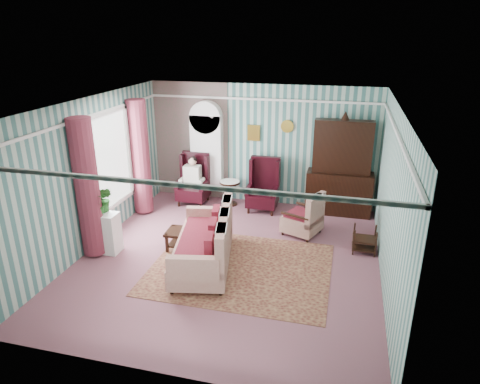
% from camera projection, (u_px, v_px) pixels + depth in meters
% --- Properties ---
extents(floor, '(6.00, 6.00, 0.00)m').
position_uv_depth(floor, '(229.00, 258.00, 8.10)').
color(floor, '#864E56').
rests_on(floor, ground).
extents(room_shell, '(5.53, 6.02, 2.91)m').
position_uv_depth(room_shell, '(198.00, 152.00, 7.68)').
color(room_shell, '#3C6D68').
rests_on(room_shell, ground).
extents(bookcase, '(0.80, 0.28, 2.24)m').
position_uv_depth(bookcase, '(207.00, 156.00, 10.58)').
color(bookcase, white).
rests_on(bookcase, floor).
extents(dresser_hutch, '(1.50, 0.56, 2.36)m').
position_uv_depth(dresser_hutch, '(341.00, 165.00, 9.71)').
color(dresser_hutch, black).
rests_on(dresser_hutch, floor).
extents(wingback_left, '(0.76, 0.80, 1.25)m').
position_uv_depth(wingback_left, '(193.00, 180.00, 10.46)').
color(wingback_left, black).
rests_on(wingback_left, floor).
extents(wingback_right, '(0.76, 0.80, 1.25)m').
position_uv_depth(wingback_right, '(263.00, 186.00, 10.06)').
color(wingback_right, black).
rests_on(wingback_right, floor).
extents(seated_woman, '(0.44, 0.40, 1.18)m').
position_uv_depth(seated_woman, '(193.00, 181.00, 10.47)').
color(seated_woman, beige).
rests_on(seated_woman, floor).
extents(round_side_table, '(0.50, 0.50, 0.60)m').
position_uv_depth(round_side_table, '(230.00, 193.00, 10.51)').
color(round_side_table, black).
rests_on(round_side_table, floor).
extents(nest_table, '(0.45, 0.38, 0.54)m').
position_uv_depth(nest_table, '(365.00, 239.00, 8.25)').
color(nest_table, black).
rests_on(nest_table, floor).
extents(plant_stand, '(0.55, 0.35, 0.80)m').
position_uv_depth(plant_stand, '(105.00, 233.00, 8.23)').
color(plant_stand, silver).
rests_on(plant_stand, floor).
extents(rug, '(3.20, 2.60, 0.01)m').
position_uv_depth(rug, '(241.00, 268.00, 7.75)').
color(rug, '#4D1921').
rests_on(rug, floor).
extents(sofa, '(1.44, 2.32, 1.12)m').
position_uv_depth(sofa, '(202.00, 237.00, 7.69)').
color(sofa, '#B4A88B').
rests_on(sofa, floor).
extents(floral_armchair, '(1.05, 1.02, 0.88)m').
position_uv_depth(floral_armchair, '(302.00, 215.00, 8.93)').
color(floral_armchair, beige).
rests_on(floral_armchair, floor).
extents(coffee_table, '(0.88, 0.54, 0.39)m').
position_uv_depth(coffee_table, '(189.00, 240.00, 8.36)').
color(coffee_table, black).
rests_on(coffee_table, floor).
extents(potted_plant_a, '(0.45, 0.41, 0.45)m').
position_uv_depth(potted_plant_a, '(98.00, 204.00, 7.95)').
color(potted_plant_a, '#1C4A17').
rests_on(potted_plant_a, plant_stand).
extents(potted_plant_b, '(0.27, 0.22, 0.49)m').
position_uv_depth(potted_plant_b, '(105.00, 199.00, 8.11)').
color(potted_plant_b, '#1B571F').
rests_on(potted_plant_b, plant_stand).
extents(potted_plant_c, '(0.30, 0.30, 0.43)m').
position_uv_depth(potted_plant_c, '(101.00, 201.00, 8.09)').
color(potted_plant_c, '#2B571B').
rests_on(potted_plant_c, plant_stand).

